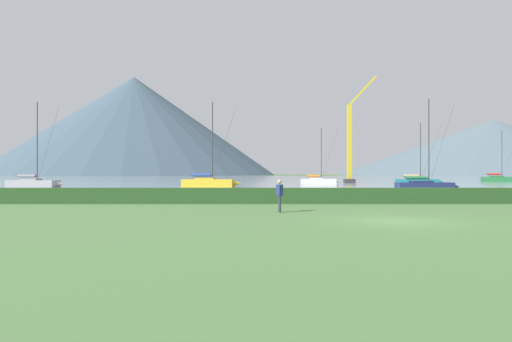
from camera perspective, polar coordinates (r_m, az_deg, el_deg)
ground_plane at (r=20.01m, az=16.63°, el=-5.93°), size 1000.00×1000.00×0.00m
harbor_water at (r=156.17m, az=1.85°, el=-0.94°), size 320.00×246.00×0.00m
hedge_line at (r=30.64m, az=10.63°, el=-3.00°), size 80.00×1.20×1.01m
sailboat_slip_0 at (r=79.35m, az=7.50°, el=-1.23°), size 6.89×2.28×9.69m
sailboat_slip_1 at (r=114.19m, az=27.57°, el=-0.85°), size 8.16×4.11×11.26m
sailboat_slip_2 at (r=62.90m, az=-6.10°, el=-1.41°), size 8.13×3.12×11.60m
sailboat_slip_3 at (r=66.70m, az=-26.00°, el=-1.36°), size 7.55×2.90×11.18m
sailboat_slip_4 at (r=53.41m, az=19.87°, el=-1.71°), size 6.89×2.15×10.03m
sailboat_slip_5 at (r=75.42m, az=19.04°, el=-1.25°), size 7.40×3.13×9.64m
person_standing_walker at (r=23.31m, az=2.66°, el=-2.73°), size 0.36×0.57×1.65m
dock_crane at (r=90.76m, az=11.30°, el=2.86°), size 6.28×2.00×20.73m
distant_hill_west_ridge at (r=382.06m, az=-15.10°, el=5.38°), size 224.86×224.86×78.32m
distant_hill_central_peak at (r=386.16m, az=26.86°, el=2.56°), size 227.57×227.57×40.94m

